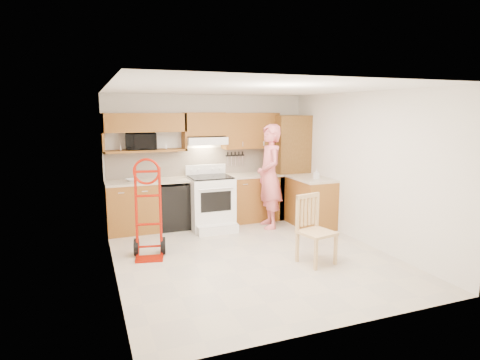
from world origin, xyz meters
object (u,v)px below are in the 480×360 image
person (270,176)px  hand_truck (148,214)px  dining_chair (317,230)px  microwave (141,141)px  range (212,198)px

person → hand_truck: person is taller
person → dining_chair: person is taller
microwave → hand_truck: size_ratio=0.40×
range → dining_chair: range is taller
range → hand_truck: size_ratio=0.86×
microwave → dining_chair: microwave is taller
microwave → hand_truck: (-0.14, -1.58, -0.96)m
dining_chair → hand_truck: bearing=141.2°
hand_truck → person: bearing=31.0°
microwave → range: microwave is taller
person → dining_chair: (-0.16, -1.95, -0.48)m
microwave → dining_chair: bearing=-47.2°
microwave → person: person is taller
hand_truck → microwave: bearing=96.4°
range → dining_chair: 2.42m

